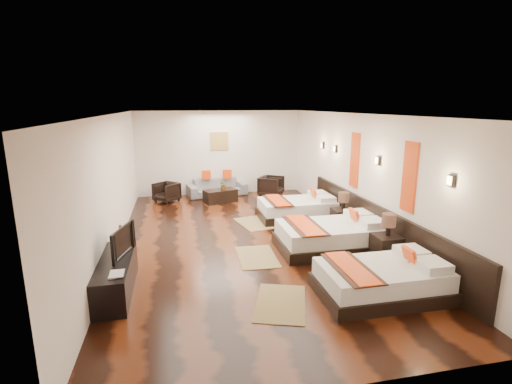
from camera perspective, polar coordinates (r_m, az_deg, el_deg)
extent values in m
cube|color=black|center=(8.68, -1.63, -7.21)|extent=(5.50, 9.50, 0.01)
cube|color=white|center=(8.15, -1.76, 11.60)|extent=(5.50, 9.50, 0.01)
cube|color=silver|center=(12.95, -5.53, 5.87)|extent=(5.50, 0.01, 2.80)
cube|color=silver|center=(8.27, -20.77, 1.00)|extent=(0.01, 9.50, 2.80)
cube|color=silver|center=(9.20, 15.43, 2.52)|extent=(0.01, 9.50, 2.80)
cube|color=black|center=(8.72, 17.22, -4.60)|extent=(0.08, 6.60, 0.90)
cube|color=black|center=(6.62, 18.17, -13.62)|extent=(2.02, 1.25, 0.21)
cube|color=white|center=(6.52, 18.32, -11.65)|extent=(1.92, 1.15, 0.29)
cube|color=#F24711|center=(6.66, 22.10, -8.99)|extent=(0.15, 0.31, 0.31)
cube|color=#38190F|center=(6.22, 14.14, -11.05)|extent=(0.53, 1.27, 0.02)
cube|color=#F24711|center=(6.21, 14.15, -10.93)|extent=(0.36, 1.27, 0.02)
cube|color=black|center=(8.28, 11.09, -7.62)|extent=(2.22, 1.38, 0.23)
cube|color=white|center=(8.19, 11.17, -5.82)|extent=(2.12, 1.27, 0.32)
cube|color=#F24711|center=(8.32, 14.62, -3.63)|extent=(0.17, 0.34, 0.34)
cube|color=#38190F|center=(7.93, 7.34, -5.01)|extent=(0.58, 1.40, 0.02)
cube|color=#F24711|center=(7.93, 7.34, -4.90)|extent=(0.40, 1.40, 0.02)
cube|color=black|center=(10.33, 6.11, -3.33)|extent=(2.03, 1.26, 0.21)
cube|color=white|center=(10.26, 6.14, -1.98)|extent=(1.93, 1.16, 0.29)
cube|color=#F24711|center=(10.36, 8.72, -0.43)|extent=(0.15, 0.31, 0.31)
cube|color=#38190F|center=(10.07, 3.28, -1.30)|extent=(0.53, 1.28, 0.02)
cube|color=#F24711|center=(10.07, 3.29, -1.22)|extent=(0.37, 1.28, 0.02)
cube|color=black|center=(7.83, 19.01, -8.10)|extent=(0.50, 0.50, 0.55)
cylinder|color=black|center=(7.70, 19.22, -5.41)|extent=(0.09, 0.09, 0.22)
cylinder|color=#3F2619|center=(7.64, 19.33, -3.99)|extent=(0.27, 0.27, 0.24)
cube|color=black|center=(9.49, 12.85, -4.06)|extent=(0.48, 0.48, 0.53)
cylinder|color=black|center=(9.39, 12.96, -1.88)|extent=(0.09, 0.09, 0.21)
cylinder|color=#3F2619|center=(9.35, 13.02, -0.75)|extent=(0.26, 0.26, 0.23)
cube|color=olive|center=(6.13, 3.71, -16.28)|extent=(1.10, 1.38, 0.01)
cube|color=olive|center=(7.76, 0.14, -9.70)|extent=(0.79, 1.23, 0.01)
cube|color=olive|center=(9.84, -0.18, -4.70)|extent=(1.00, 1.34, 0.01)
cube|color=black|center=(6.74, -20.24, -11.71)|extent=(0.50, 1.80, 0.55)
imported|color=black|center=(6.71, -19.95, -6.96)|extent=(0.35, 0.87, 0.50)
imported|color=black|center=(6.09, -21.20, -11.52)|extent=(0.22, 0.29, 0.03)
imported|color=brown|center=(7.33, -19.66, -5.96)|extent=(0.38, 0.38, 0.33)
imported|color=slate|center=(12.82, -5.87, 0.74)|extent=(2.06, 1.11, 0.57)
imported|color=black|center=(12.27, -13.28, -0.02)|extent=(0.94, 0.93, 0.61)
imported|color=black|center=(12.69, 2.29, 0.89)|extent=(1.01, 1.00, 0.67)
cube|color=black|center=(11.96, -5.38, -0.57)|extent=(1.11, 0.79, 0.40)
imported|color=#286120|center=(11.88, -4.91, 1.05)|extent=(0.30, 0.28, 0.29)
cube|color=#D86014|center=(7.53, 22.04, 2.10)|extent=(0.04, 0.40, 1.30)
cube|color=#D86014|center=(9.40, 14.60, 4.65)|extent=(0.04, 0.40, 1.30)
cube|color=black|center=(6.63, 27.26, 1.54)|extent=(0.06, 0.12, 0.18)
cube|color=#FFD18C|center=(6.61, 27.06, 1.53)|extent=(0.02, 0.10, 0.14)
cube|color=black|center=(8.41, 17.86, 4.53)|extent=(0.06, 0.12, 0.18)
cube|color=#FFD18C|center=(8.40, 17.68, 4.53)|extent=(0.02, 0.10, 0.14)
cube|color=black|center=(10.36, 11.83, 6.37)|extent=(0.06, 0.12, 0.18)
cube|color=#FFD18C|center=(10.35, 11.68, 6.37)|extent=(0.02, 0.10, 0.14)
cube|color=black|center=(11.19, 9.97, 6.93)|extent=(0.06, 0.12, 0.18)
cube|color=#FFD18C|center=(11.17, 9.83, 6.93)|extent=(0.02, 0.10, 0.14)
cube|color=#AD873F|center=(12.88, -5.55, 7.62)|extent=(0.60, 0.04, 0.60)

